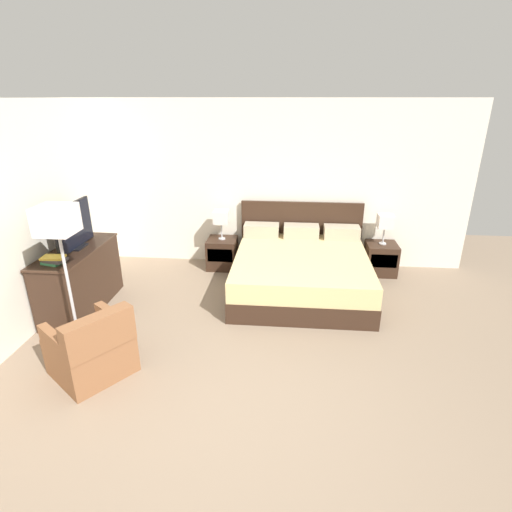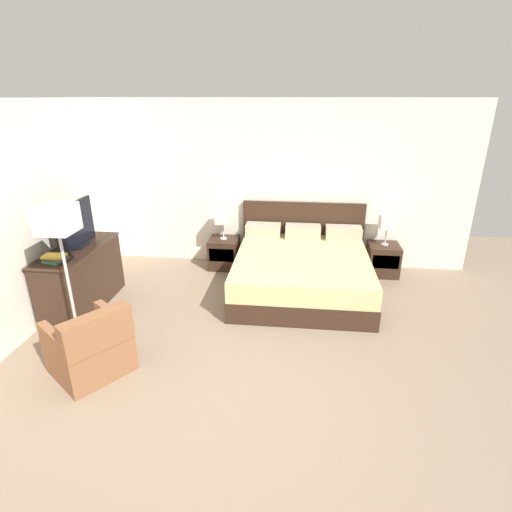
{
  "view_description": "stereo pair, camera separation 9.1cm",
  "coord_description": "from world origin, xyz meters",
  "px_view_note": "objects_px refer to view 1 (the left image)",
  "views": [
    {
      "loc": [
        0.42,
        -2.75,
        2.65
      ],
      "look_at": [
        -0.02,
        1.98,
        0.75
      ],
      "focal_mm": 28.0,
      "sensor_mm": 36.0,
      "label": 1
    },
    {
      "loc": [
        0.51,
        -2.74,
        2.65
      ],
      "look_at": [
        -0.02,
        1.98,
        0.75
      ],
      "focal_mm": 28.0,
      "sensor_mm": 36.0,
      "label": 2
    }
  ],
  "objects_px": {
    "bed": "(301,270)",
    "floor_lamp": "(58,229)",
    "table_lamp_left": "(221,218)",
    "tv": "(74,227)",
    "nightstand_left": "(222,253)",
    "table_lamp_right": "(385,222)",
    "nightstand_right": "(381,259)",
    "book_blue_cover": "(55,260)",
    "armchair_by_window": "(92,350)",
    "book_small_top": "(53,257)",
    "dresser": "(80,278)",
    "book_red_cover": "(53,262)"
  },
  "relations": [
    {
      "from": "nightstand_right",
      "to": "book_red_cover",
      "type": "bearing_deg",
      "value": -154.67
    },
    {
      "from": "table_lamp_right",
      "to": "book_blue_cover",
      "type": "distance_m",
      "value": 4.62
    },
    {
      "from": "armchair_by_window",
      "to": "table_lamp_right",
      "type": "bearing_deg",
      "value": 39.98
    },
    {
      "from": "table_lamp_right",
      "to": "nightstand_right",
      "type": "bearing_deg",
      "value": -90.0
    },
    {
      "from": "nightstand_right",
      "to": "armchair_by_window",
      "type": "distance_m",
      "value": 4.43
    },
    {
      "from": "bed",
      "to": "nightstand_left",
      "type": "relative_size",
      "value": 4.14
    },
    {
      "from": "tv",
      "to": "floor_lamp",
      "type": "relative_size",
      "value": 0.51
    },
    {
      "from": "table_lamp_right",
      "to": "dresser",
      "type": "relative_size",
      "value": 0.34
    },
    {
      "from": "nightstand_left",
      "to": "book_small_top",
      "type": "xyz_separation_m",
      "value": [
        -1.63,
        -1.99,
        0.67
      ]
    },
    {
      "from": "tv",
      "to": "armchair_by_window",
      "type": "bearing_deg",
      "value": -60.35
    },
    {
      "from": "table_lamp_left",
      "to": "dresser",
      "type": "distance_m",
      "value": 2.27
    },
    {
      "from": "nightstand_left",
      "to": "dresser",
      "type": "bearing_deg",
      "value": -136.78
    },
    {
      "from": "dresser",
      "to": "table_lamp_left",
      "type": "bearing_deg",
      "value": 43.25
    },
    {
      "from": "armchair_by_window",
      "to": "dresser",
      "type": "bearing_deg",
      "value": 120.96
    },
    {
      "from": "floor_lamp",
      "to": "table_lamp_right",
      "type": "bearing_deg",
      "value": 32.33
    },
    {
      "from": "table_lamp_left",
      "to": "floor_lamp",
      "type": "xyz_separation_m",
      "value": [
        -1.24,
        -2.4,
        0.54
      ]
    },
    {
      "from": "nightstand_right",
      "to": "book_red_cover",
      "type": "height_order",
      "value": "book_red_cover"
    },
    {
      "from": "table_lamp_right",
      "to": "dresser",
      "type": "distance_m",
      "value": 4.48
    },
    {
      "from": "bed",
      "to": "armchair_by_window",
      "type": "relative_size",
      "value": 2.13
    },
    {
      "from": "nightstand_left",
      "to": "nightstand_right",
      "type": "relative_size",
      "value": 1.0
    },
    {
      "from": "book_red_cover",
      "to": "armchair_by_window",
      "type": "relative_size",
      "value": 0.23
    },
    {
      "from": "nightstand_right",
      "to": "floor_lamp",
      "type": "distance_m",
      "value": 4.64
    },
    {
      "from": "book_small_top",
      "to": "dresser",
      "type": "bearing_deg",
      "value": 89.42
    },
    {
      "from": "bed",
      "to": "floor_lamp",
      "type": "distance_m",
      "value": 3.23
    },
    {
      "from": "bed",
      "to": "table_lamp_left",
      "type": "distance_m",
      "value": 1.56
    },
    {
      "from": "table_lamp_left",
      "to": "tv",
      "type": "distance_m",
      "value": 2.2
    },
    {
      "from": "nightstand_left",
      "to": "table_lamp_right",
      "type": "height_order",
      "value": "table_lamp_right"
    },
    {
      "from": "dresser",
      "to": "nightstand_left",
      "type": "bearing_deg",
      "value": 43.22
    },
    {
      "from": "tv",
      "to": "book_small_top",
      "type": "height_order",
      "value": "tv"
    },
    {
      "from": "nightstand_right",
      "to": "table_lamp_right",
      "type": "bearing_deg",
      "value": 90.0
    },
    {
      "from": "bed",
      "to": "nightstand_right",
      "type": "height_order",
      "value": "bed"
    },
    {
      "from": "bed",
      "to": "floor_lamp",
      "type": "relative_size",
      "value": 1.24
    },
    {
      "from": "floor_lamp",
      "to": "book_small_top",
      "type": "bearing_deg",
      "value": 133.44
    },
    {
      "from": "book_blue_cover",
      "to": "armchair_by_window",
      "type": "relative_size",
      "value": 0.24
    },
    {
      "from": "tv",
      "to": "table_lamp_right",
      "type": "bearing_deg",
      "value": 19.29
    },
    {
      "from": "table_lamp_left",
      "to": "table_lamp_right",
      "type": "relative_size",
      "value": 1.0
    },
    {
      "from": "table_lamp_left",
      "to": "table_lamp_right",
      "type": "height_order",
      "value": "same"
    },
    {
      "from": "book_red_cover",
      "to": "floor_lamp",
      "type": "bearing_deg",
      "value": -45.89
    },
    {
      "from": "nightstand_left",
      "to": "tv",
      "type": "distance_m",
      "value": 2.35
    },
    {
      "from": "nightstand_left",
      "to": "floor_lamp",
      "type": "relative_size",
      "value": 0.3
    },
    {
      "from": "bed",
      "to": "table_lamp_right",
      "type": "distance_m",
      "value": 1.56
    },
    {
      "from": "table_lamp_right",
      "to": "tv",
      "type": "xyz_separation_m",
      "value": [
        -4.18,
        -1.46,
        0.26
      ]
    },
    {
      "from": "table_lamp_right",
      "to": "armchair_by_window",
      "type": "bearing_deg",
      "value": -140.02
    },
    {
      "from": "dresser",
      "to": "book_blue_cover",
      "type": "height_order",
      "value": "book_blue_cover"
    },
    {
      "from": "nightstand_right",
      "to": "dresser",
      "type": "bearing_deg",
      "value": -159.93
    },
    {
      "from": "table_lamp_right",
      "to": "table_lamp_left",
      "type": "bearing_deg",
      "value": 180.0
    },
    {
      "from": "table_lamp_left",
      "to": "book_red_cover",
      "type": "height_order",
      "value": "table_lamp_left"
    },
    {
      "from": "nightstand_right",
      "to": "dresser",
      "type": "height_order",
      "value": "dresser"
    },
    {
      "from": "bed",
      "to": "floor_lamp",
      "type": "bearing_deg",
      "value": -146.08
    },
    {
      "from": "bed",
      "to": "tv",
      "type": "relative_size",
      "value": 2.44
    }
  ]
}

